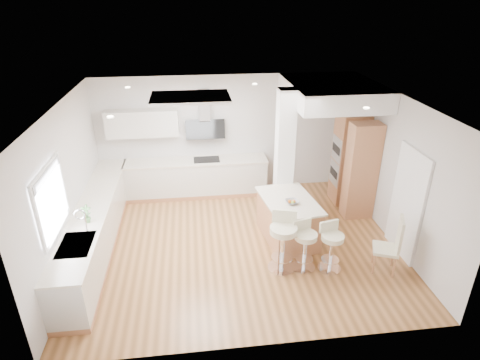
{
  "coord_description": "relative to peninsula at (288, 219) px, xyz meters",
  "views": [
    {
      "loc": [
        -0.79,
        -6.5,
        4.51
      ],
      "look_at": [
        0.07,
        0.4,
        1.19
      ],
      "focal_mm": 30.0,
      "sensor_mm": 36.0,
      "label": 1
    }
  ],
  "objects": [
    {
      "name": "ground",
      "position": [
        -0.98,
        -0.09,
        -0.44
      ],
      "size": [
        6.0,
        6.0,
        0.0
      ],
      "primitive_type": "plane",
      "color": "#A9703F",
      "rests_on": "ground"
    },
    {
      "name": "ceiling",
      "position": [
        -0.98,
        -0.09,
        -0.44
      ],
      "size": [
        6.0,
        5.0,
        0.02
      ],
      "primitive_type": "cube",
      "color": "white",
      "rests_on": "ground"
    },
    {
      "name": "wall_back",
      "position": [
        -0.98,
        2.41,
        0.96
      ],
      "size": [
        6.0,
        0.04,
        2.8
      ],
      "primitive_type": "cube",
      "color": "silver",
      "rests_on": "ground"
    },
    {
      "name": "wall_left",
      "position": [
        -3.98,
        -0.09,
        0.96
      ],
      "size": [
        0.04,
        5.0,
        2.8
      ],
      "primitive_type": "cube",
      "color": "silver",
      "rests_on": "ground"
    },
    {
      "name": "wall_right",
      "position": [
        2.02,
        -0.09,
        0.96
      ],
      "size": [
        0.04,
        5.0,
        2.8
      ],
      "primitive_type": "cube",
      "color": "silver",
      "rests_on": "ground"
    },
    {
      "name": "skylight",
      "position": [
        -1.77,
        0.51,
        2.33
      ],
      "size": [
        4.1,
        2.1,
        0.06
      ],
      "color": "white",
      "rests_on": "ground"
    },
    {
      "name": "window_left",
      "position": [
        -3.93,
        -0.99,
        1.26
      ],
      "size": [
        0.06,
        1.28,
        1.07
      ],
      "color": "white",
      "rests_on": "ground"
    },
    {
      "name": "doorway_right",
      "position": [
        2.0,
        -0.69,
        0.56
      ],
      "size": [
        0.05,
        1.0,
        2.1
      ],
      "color": "#473E38",
      "rests_on": "ground"
    },
    {
      "name": "counter_left",
      "position": [
        -3.68,
        0.14,
        0.02
      ],
      "size": [
        0.63,
        4.5,
        1.35
      ],
      "color": "tan",
      "rests_on": "ground"
    },
    {
      "name": "counter_back",
      "position": [
        -1.89,
        2.13,
        0.26
      ],
      "size": [
        3.62,
        0.63,
        2.5
      ],
      "color": "tan",
      "rests_on": "ground"
    },
    {
      "name": "pillar",
      "position": [
        0.07,
        0.86,
        0.96
      ],
      "size": [
        0.35,
        0.35,
        2.8
      ],
      "color": "white",
      "rests_on": "ground"
    },
    {
      "name": "soffit",
      "position": [
        1.12,
        1.31,
        2.16
      ],
      "size": [
        1.78,
        2.2,
        0.4
      ],
      "color": "white",
      "rests_on": "ground"
    },
    {
      "name": "oven_column",
      "position": [
        1.7,
        1.14,
        0.61
      ],
      "size": [
        0.63,
        1.21,
        2.1
      ],
      "color": "tan",
      "rests_on": "ground"
    },
    {
      "name": "peninsula",
      "position": [
        0.0,
        0.0,
        0.0
      ],
      "size": [
        1.13,
        1.54,
        0.93
      ],
      "rotation": [
        0.0,
        0.0,
        0.14
      ],
      "color": "tan",
      "rests_on": "ground"
    },
    {
      "name": "bar_stool_a",
      "position": [
        -0.31,
        -0.92,
        0.18
      ],
      "size": [
        0.61,
        0.61,
        1.1
      ],
      "rotation": [
        0.0,
        0.0,
        -0.28
      ],
      "color": "white",
      "rests_on": "ground"
    },
    {
      "name": "bar_stool_b",
      "position": [
        0.07,
        -0.96,
        0.08
      ],
      "size": [
        0.51,
        0.51,
        0.92
      ],
      "rotation": [
        0.0,
        0.0,
        0.29
      ],
      "color": "white",
      "rests_on": "ground"
    },
    {
      "name": "bar_stool_c",
      "position": [
        0.52,
        -1.04,
        0.07
      ],
      "size": [
        0.49,
        0.49,
        0.91
      ],
      "rotation": [
        0.0,
        0.0,
        0.22
      ],
      "color": "white",
      "rests_on": "ground"
    },
    {
      "name": "dining_chair",
      "position": [
        1.54,
        -1.23,
        0.13
      ],
      "size": [
        0.54,
        0.54,
        1.07
      ],
      "rotation": [
        0.0,
        0.0,
        -0.38
      ],
      "color": "beige",
      "rests_on": "ground"
    }
  ]
}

